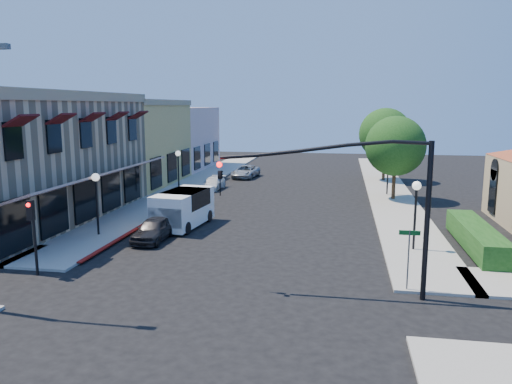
% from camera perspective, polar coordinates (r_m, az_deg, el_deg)
% --- Properties ---
extents(ground, '(120.00, 120.00, 0.00)m').
position_cam_1_polar(ground, '(19.29, -5.59, -12.24)').
color(ground, black).
rests_on(ground, ground).
extents(sidewalk_left, '(3.50, 50.00, 0.12)m').
position_cam_1_polar(sidewalk_left, '(46.80, -7.13, 0.97)').
color(sidewalk_left, '#99978B').
rests_on(sidewalk_left, ground).
extents(sidewalk_right, '(3.50, 50.00, 0.12)m').
position_cam_1_polar(sidewalk_right, '(44.95, 14.73, 0.35)').
color(sidewalk_right, '#99978B').
rests_on(sidewalk_right, ground).
extents(curb_red_strip, '(0.25, 10.00, 0.06)m').
position_cam_1_polar(curb_red_strip, '(28.74, -14.68, -5.06)').
color(curb_red_strip, maroon).
rests_on(curb_red_strip, ground).
extents(corner_brick_building, '(11.77, 18.20, 8.10)m').
position_cam_1_polar(corner_brick_building, '(34.90, -25.80, 3.57)').
color(corner_brick_building, tan).
rests_on(corner_brick_building, ground).
extents(yellow_stucco_building, '(10.00, 12.00, 7.60)m').
position_cam_1_polar(yellow_stucco_building, '(47.88, -15.36, 5.40)').
color(yellow_stucco_building, tan).
rests_on(yellow_stucco_building, ground).
extents(pink_stucco_building, '(10.00, 12.00, 7.00)m').
position_cam_1_polar(pink_stucco_building, '(58.96, -10.38, 6.07)').
color(pink_stucco_building, beige).
rests_on(pink_stucco_building, ground).
extents(hedge, '(1.40, 8.00, 1.10)m').
position_cam_1_polar(hedge, '(28.03, 23.78, -5.97)').
color(hedge, '#174112').
rests_on(hedge, ground).
extents(street_tree_a, '(4.56, 4.56, 6.48)m').
position_cam_1_polar(street_tree_a, '(39.51, 15.65, 5.08)').
color(street_tree_a, '#332014').
rests_on(street_tree_a, ground).
extents(street_tree_b, '(4.94, 4.94, 7.02)m').
position_cam_1_polar(street_tree_b, '(49.43, 14.55, 6.43)').
color(street_tree_b, '#332014').
rests_on(street_tree_b, ground).
extents(signal_mast_arm, '(8.01, 0.39, 6.00)m').
position_cam_1_polar(signal_mast_arm, '(18.98, 12.75, 0.05)').
color(signal_mast_arm, black).
rests_on(signal_mast_arm, ground).
extents(secondary_signal, '(0.28, 0.42, 3.32)m').
position_cam_1_polar(secondary_signal, '(23.15, -24.20, -3.30)').
color(secondary_signal, black).
rests_on(secondary_signal, ground).
extents(street_name_sign, '(0.80, 0.06, 2.50)m').
position_cam_1_polar(street_name_sign, '(20.35, 17.06, -6.39)').
color(street_name_sign, '#595B5E').
rests_on(street_name_sign, ground).
extents(lamppost_left_near, '(0.44, 0.44, 3.57)m').
position_cam_1_polar(lamppost_left_near, '(28.88, -17.81, 0.41)').
color(lamppost_left_near, black).
rests_on(lamppost_left_near, ground).
extents(lamppost_left_far, '(0.44, 0.44, 3.57)m').
position_cam_1_polar(lamppost_left_far, '(41.66, -8.89, 3.54)').
color(lamppost_left_far, black).
rests_on(lamppost_left_far, ground).
extents(lamppost_right_near, '(0.44, 0.44, 3.57)m').
position_cam_1_polar(lamppost_right_near, '(25.86, 17.83, -0.65)').
color(lamppost_right_near, black).
rests_on(lamppost_right_near, ground).
extents(lamppost_right_far, '(0.44, 0.44, 3.57)m').
position_cam_1_polar(lamppost_right_far, '(41.60, 14.88, 3.32)').
color(lamppost_right_far, black).
rests_on(lamppost_right_far, ground).
extents(white_van, '(2.66, 5.11, 2.17)m').
position_cam_1_polar(white_van, '(30.27, -8.38, -1.65)').
color(white_van, white).
rests_on(white_van, ground).
extents(parked_car_a, '(1.52, 3.72, 1.26)m').
position_cam_1_polar(parked_car_a, '(27.59, -11.62, -4.20)').
color(parked_car_a, black).
rests_on(parked_car_a, ground).
extents(parked_car_b, '(1.61, 3.61, 1.15)m').
position_cam_1_polar(parked_car_b, '(32.83, -9.91, -2.00)').
color(parked_car_b, gray).
rests_on(parked_car_b, ground).
extents(parked_car_c, '(1.72, 3.77, 1.07)m').
position_cam_1_polar(parked_car_c, '(43.58, -4.93, 0.98)').
color(parked_car_c, silver).
rests_on(parked_car_c, ground).
extents(parked_car_d, '(2.53, 4.70, 1.25)m').
position_cam_1_polar(parked_car_d, '(50.57, -1.20, 2.35)').
color(parked_car_d, '#A7A9AC').
rests_on(parked_car_d, ground).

